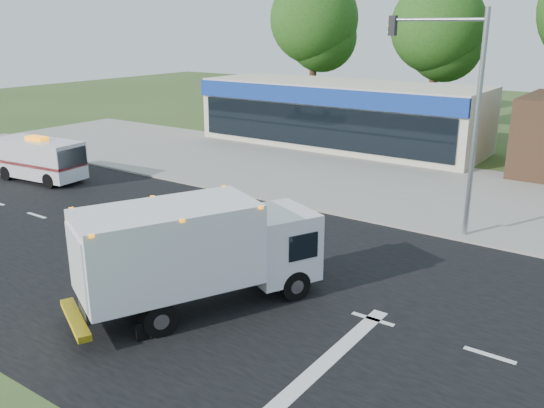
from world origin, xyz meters
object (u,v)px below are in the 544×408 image
Objects in this scene: ambulance_van at (41,159)px; traffic_signal_pole at (460,100)px; emergency_worker at (199,242)px; ems_box_truck at (196,249)px.

traffic_signal_pole is at bearing 6.17° from ambulance_van.
ambulance_van is (-13.79, 3.69, 0.17)m from emergency_worker.
ems_box_truck reaches higher than ambulance_van.
traffic_signal_pole is (5.25, 7.82, 3.97)m from emergency_worker.
ambulance_van is 19.84m from traffic_signal_pole.
emergency_worker is at bearing -21.05° from ambulance_van.
emergency_worker is at bearing -123.88° from traffic_signal_pole.
traffic_signal_pole reaches higher than ems_box_truck.
traffic_signal_pole reaches higher than emergency_worker.
traffic_signal_pole is at bearing 5.39° from ems_box_truck.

